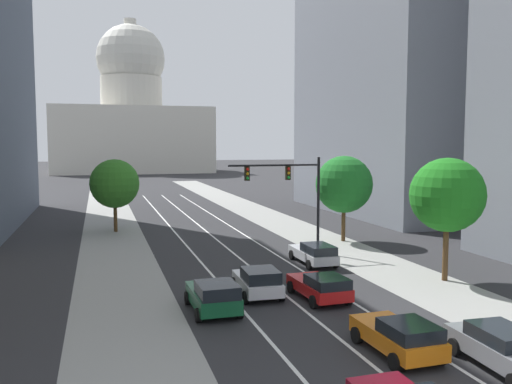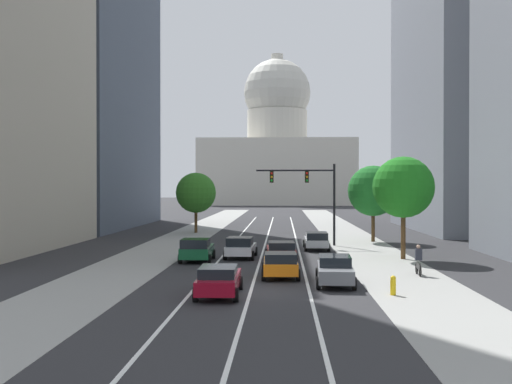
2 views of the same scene
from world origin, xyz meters
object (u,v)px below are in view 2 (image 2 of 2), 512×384
(car_white, at_px, (241,247))
(cyclist, at_px, (418,260))
(car_gray, at_px, (335,270))
(street_tree_far_right, at_px, (373,191))
(car_red, at_px, (281,250))
(street_tree_mid_left, at_px, (196,193))
(car_green, at_px, (197,249))
(capitol_building, at_px, (277,150))
(street_tree_mid_right, at_px, (403,187))
(fire_hydrant, at_px, (393,285))
(car_crimson, at_px, (219,280))
(traffic_signal_mast, at_px, (310,188))
(car_orange, at_px, (280,264))
(car_silver, at_px, (316,240))

(car_white, bearing_deg, cyclist, -123.94)
(car_gray, bearing_deg, street_tree_far_right, -10.24)
(car_red, xyz_separation_m, street_tree_mid_left, (-9.19, 24.65, 3.57))
(car_green, height_order, street_tree_mid_left, street_tree_mid_left)
(street_tree_far_right, bearing_deg, capitol_building, 94.88)
(car_white, bearing_deg, street_tree_mid_right, -87.39)
(fire_hydrant, bearing_deg, car_gray, 129.43)
(street_tree_mid_right, xyz_separation_m, street_tree_mid_left, (-17.57, 23.01, -0.63))
(car_white, relative_size, car_crimson, 0.87)
(car_red, height_order, cyclist, cyclist)
(car_red, xyz_separation_m, cyclist, (7.71, -6.13, 0.13))
(car_white, bearing_deg, traffic_signal_mast, -26.83)
(car_orange, xyz_separation_m, car_red, (0.01, 7.38, -0.03))
(car_crimson, bearing_deg, car_silver, -15.81)
(car_white, distance_m, car_red, 3.22)
(street_tree_mid_right, distance_m, street_tree_far_right, 13.13)
(car_white, height_order, cyclist, cyclist)
(car_white, relative_size, street_tree_mid_left, 0.64)
(car_crimson, distance_m, fire_hydrant, 7.98)
(fire_hydrant, xyz_separation_m, street_tree_mid_right, (3.20, 14.09, 4.46))
(street_tree_mid_right, bearing_deg, cyclist, -94.92)
(car_silver, distance_m, cyclist, 14.52)
(car_gray, height_order, car_orange, car_gray)
(traffic_signal_mast, xyz_separation_m, street_tree_mid_left, (-11.63, 13.71, -0.57))
(car_gray, height_order, car_white, car_white)
(traffic_signal_mast, distance_m, street_tree_mid_left, 17.98)
(car_green, bearing_deg, car_red, -85.65)
(car_green, height_order, car_red, car_green)
(car_green, xyz_separation_m, traffic_signal_mast, (7.99, 11.44, 4.04))
(capitol_building, bearing_deg, car_gray, -88.26)
(fire_hydrant, bearing_deg, street_tree_mid_left, 111.16)
(car_gray, distance_m, car_silver, 17.04)
(car_green, distance_m, street_tree_far_right, 20.92)
(car_crimson, height_order, street_tree_mid_left, street_tree_mid_left)
(traffic_signal_mast, bearing_deg, car_orange, -97.60)
(capitol_building, height_order, street_tree_mid_right, capitol_building)
(car_silver, xyz_separation_m, street_tree_far_right, (5.49, 7.24, 3.82))
(capitol_building, distance_m, car_silver, 121.16)
(car_gray, xyz_separation_m, fire_hydrant, (2.41, -2.93, -0.30))
(car_crimson, bearing_deg, car_white, -0.62)
(car_green, xyz_separation_m, street_tree_mid_right, (13.94, 2.14, 4.10))
(car_green, relative_size, car_orange, 1.00)
(traffic_signal_mast, relative_size, cyclist, 3.99)
(car_red, distance_m, cyclist, 9.85)
(car_green, relative_size, traffic_signal_mast, 0.59)
(car_green, distance_m, fire_hydrant, 16.07)
(street_tree_mid_right, distance_m, street_tree_mid_left, 28.96)
(car_crimson, relative_size, fire_hydrant, 5.23)
(car_orange, height_order, street_tree_far_right, street_tree_far_right)
(car_green, height_order, car_gray, car_green)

